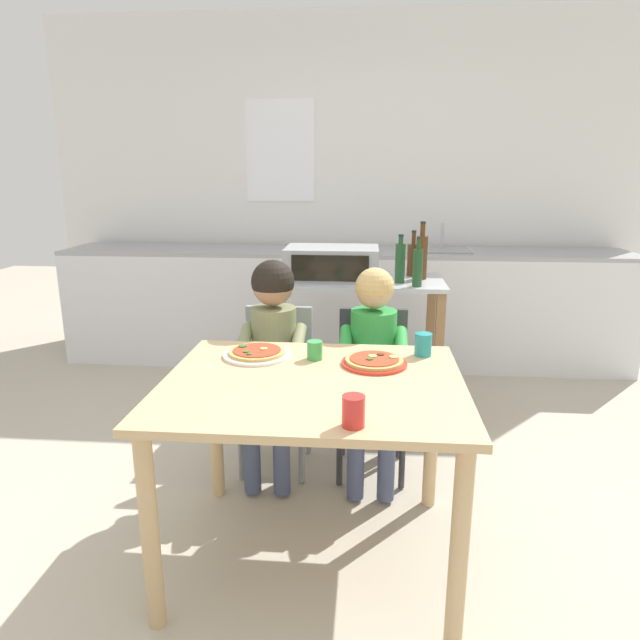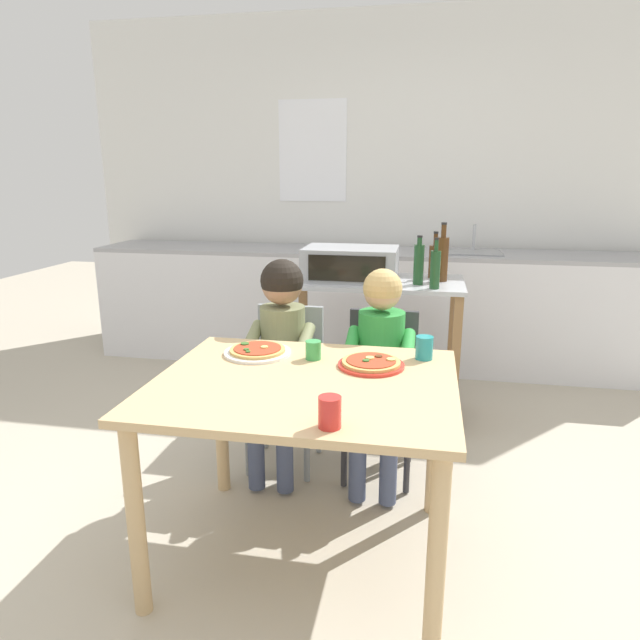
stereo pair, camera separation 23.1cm
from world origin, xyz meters
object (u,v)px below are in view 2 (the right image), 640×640
(bottle_dark_olive_oil, at_px, (419,263))
(pizza_plate_red_rimmed, at_px, (371,363))
(dining_chair_left, at_px, (287,374))
(bottle_tall_green_wine, at_px, (435,260))
(bottle_squat_spirits, at_px, (442,258))
(drinking_cup_green, at_px, (313,350))
(bottle_brown_beer, at_px, (435,269))
(child_in_olive_shirt, at_px, (280,339))
(kitchen_island_cart, at_px, (373,326))
(drinking_cup_red, at_px, (330,412))
(drinking_cup_teal, at_px, (424,348))
(pizza_plate_white, at_px, (258,351))
(dining_chair_right, at_px, (381,381))
(child_in_green_shirt, at_px, (380,354))
(dining_table, at_px, (305,407))
(toaster_oven, at_px, (351,264))

(bottle_dark_olive_oil, distance_m, pizza_plate_red_rimmed, 1.15)
(dining_chair_left, bearing_deg, bottle_tall_green_wine, 48.06)
(bottle_squat_spirits, xyz_separation_m, drinking_cup_green, (-0.53, -1.20, -0.22))
(bottle_brown_beer, bearing_deg, child_in_olive_shirt, -141.40)
(kitchen_island_cart, bearing_deg, dining_chair_left, -119.60)
(kitchen_island_cart, xyz_separation_m, drinking_cup_red, (0.04, -1.77, 0.22))
(bottle_dark_olive_oil, distance_m, drinking_cup_red, 1.71)
(drinking_cup_teal, bearing_deg, bottle_dark_olive_oil, 92.99)
(dining_chair_left, bearing_deg, kitchen_island_cart, 60.40)
(child_in_olive_shirt, bearing_deg, pizza_plate_white, -90.05)
(dining_chair_right, distance_m, drinking_cup_teal, 0.55)
(bottle_squat_spirits, height_order, pizza_plate_white, bottle_squat_spirits)
(bottle_dark_olive_oil, distance_m, bottle_brown_beer, 0.14)
(bottle_tall_green_wine, xyz_separation_m, child_in_olive_shirt, (-0.73, -0.92, -0.27))
(drinking_cup_red, bearing_deg, child_in_green_shirt, 86.11)
(bottle_squat_spirits, xyz_separation_m, dining_table, (-0.51, -1.44, -0.37))
(drinking_cup_teal, bearing_deg, toaster_oven, 113.05)
(bottle_squat_spirits, relative_size, bottle_brown_beer, 1.22)
(kitchen_island_cart, xyz_separation_m, bottle_squat_spirits, (0.39, 0.04, 0.43))
(drinking_cup_red, bearing_deg, child_in_olive_shirt, 112.72)
(dining_table, bearing_deg, bottle_tall_green_wine, 73.20)
(child_in_green_shirt, bearing_deg, toaster_oven, 107.74)
(pizza_plate_red_rimmed, bearing_deg, drinking_cup_teal, 33.68)
(toaster_oven, relative_size, dining_chair_right, 0.67)
(bottle_squat_spirits, height_order, child_in_green_shirt, bottle_squat_spirits)
(bottle_brown_beer, relative_size, child_in_green_shirt, 0.27)
(kitchen_island_cart, height_order, bottle_squat_spirits, bottle_squat_spirits)
(bottle_brown_beer, xyz_separation_m, bottle_tall_green_wine, (-0.00, 0.34, -0.01))
(bottle_tall_green_wine, relative_size, dining_chair_left, 0.34)
(bottle_squat_spirits, relative_size, dining_chair_left, 0.42)
(child_in_green_shirt, xyz_separation_m, pizza_plate_red_rimmed, (0.00, -0.42, 0.10))
(dining_chair_left, bearing_deg, drinking_cup_red, -69.41)
(toaster_oven, height_order, bottle_brown_beer, bottle_brown_beer)
(dining_chair_right, distance_m, child_in_green_shirt, 0.22)
(bottle_tall_green_wine, height_order, pizza_plate_red_rimmed, bottle_tall_green_wine)
(pizza_plate_white, bearing_deg, child_in_green_shirt, 35.87)
(drinking_cup_green, bearing_deg, dining_chair_left, 115.87)
(bottle_dark_olive_oil, distance_m, dining_chair_left, 0.99)
(dining_table, xyz_separation_m, child_in_olive_shirt, (-0.26, 0.63, 0.07))
(bottle_tall_green_wine, relative_size, child_in_olive_shirt, 0.26)
(bottle_squat_spirits, distance_m, drinking_cup_teal, 1.14)
(bottle_squat_spirits, relative_size, drinking_cup_red, 3.52)
(dining_chair_right, distance_m, drinking_cup_green, 0.63)
(bottle_squat_spirits, height_order, dining_chair_left, bottle_squat_spirits)
(toaster_oven, height_order, bottle_dark_olive_oil, bottle_dark_olive_oil)
(toaster_oven, xyz_separation_m, dining_chair_right, (0.25, -0.65, -0.48))
(kitchen_island_cart, distance_m, dining_table, 1.41)
(pizza_plate_white, relative_size, pizza_plate_red_rimmed, 1.08)
(bottle_dark_olive_oil, relative_size, child_in_olive_shirt, 0.26)
(dining_table, height_order, child_in_green_shirt, child_in_green_shirt)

